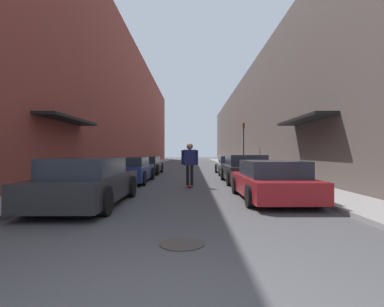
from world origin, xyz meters
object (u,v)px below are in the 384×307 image
(parked_car_right_2, at_px, (230,166))
(skateboarder, at_px, (189,160))
(parked_car_left_2, at_px, (147,165))
(manhole_cover, at_px, (181,244))
(traffic_light, at_px, (243,141))
(parked_car_right_1, at_px, (244,169))
(parked_car_left_1, at_px, (129,170))
(parked_car_right_0, at_px, (271,181))
(parked_car_left_0, at_px, (87,182))

(parked_car_right_2, xyz_separation_m, skateboarder, (-2.68, -7.34, 0.55))
(parked_car_left_2, relative_size, parked_car_right_2, 0.92)
(manhole_cover, xyz_separation_m, traffic_light, (4.40, 19.85, 2.42))
(parked_car_right_1, xyz_separation_m, parked_car_right_2, (0.06, 5.59, -0.06))
(parked_car_left_1, height_order, skateboarder, skateboarder)
(parked_car_left_2, bearing_deg, parked_car_right_0, -63.81)
(parked_car_right_1, bearing_deg, parked_car_left_1, 177.98)
(parked_car_left_2, relative_size, parked_car_right_0, 1.01)
(parked_car_left_0, xyz_separation_m, traffic_light, (7.11, 16.33, 1.79))
(parked_car_left_2, bearing_deg, parked_car_right_1, -46.90)
(parked_car_left_2, xyz_separation_m, parked_car_right_0, (5.48, -11.14, -0.01))
(parked_car_left_0, height_order, manhole_cover, parked_car_left_0)
(parked_car_left_0, distance_m, parked_car_left_2, 12.05)
(parked_car_right_0, height_order, traffic_light, traffic_light)
(skateboarder, xyz_separation_m, manhole_cover, (-0.07, -7.85, -1.13))
(parked_car_left_1, bearing_deg, skateboarder, -33.47)
(parked_car_left_1, bearing_deg, manhole_cover, -73.65)
(parked_car_left_0, height_order, parked_car_right_0, parked_car_left_0)
(parked_car_left_1, bearing_deg, parked_car_left_0, -88.53)
(parked_car_left_0, xyz_separation_m, parked_car_left_1, (-0.16, 6.27, -0.03))
(skateboarder, height_order, manhole_cover, skateboarder)
(parked_car_left_0, distance_m, parked_car_right_0, 5.37)
(parked_car_left_1, relative_size, parked_car_left_2, 1.09)
(parked_car_right_2, bearing_deg, parked_car_right_0, -90.91)
(parked_car_right_1, relative_size, skateboarder, 2.30)
(parked_car_right_1, bearing_deg, parked_car_left_2, 133.10)
(manhole_cover, bearing_deg, parked_car_right_1, 74.36)
(skateboarder, bearing_deg, parked_car_right_2, 69.92)
(parked_car_left_1, height_order, parked_car_left_2, parked_car_left_1)
(parked_car_left_0, distance_m, manhole_cover, 4.49)
(parked_car_right_1, bearing_deg, parked_car_left_0, -131.61)
(parked_car_left_1, distance_m, parked_car_left_2, 5.78)
(parked_car_right_1, bearing_deg, skateboarder, -146.32)
(parked_car_left_2, distance_m, parked_car_right_2, 5.66)
(parked_car_right_0, bearing_deg, parked_car_left_2, 116.19)
(parked_car_left_2, bearing_deg, parked_car_right_2, -3.86)
(traffic_light, bearing_deg, parked_car_left_1, -125.87)
(parked_car_left_0, height_order, parked_car_right_2, parked_car_left_0)
(parked_car_left_1, relative_size, manhole_cover, 6.85)
(parked_car_left_2, bearing_deg, parked_car_left_1, -89.72)
(parked_car_right_0, bearing_deg, manhole_cover, -120.20)
(traffic_light, bearing_deg, parked_car_right_2, -109.51)
(skateboarder, bearing_deg, parked_car_left_1, 146.53)
(parked_car_left_2, xyz_separation_m, parked_car_right_2, (5.65, -0.38, -0.00))
(parked_car_right_0, distance_m, parked_car_right_1, 5.17)
(manhole_cover, bearing_deg, parked_car_left_0, 127.60)
(parked_car_right_0, relative_size, traffic_light, 1.15)
(parked_car_left_2, height_order, parked_car_right_1, parked_car_right_1)
(parked_car_right_0, bearing_deg, parked_car_left_0, -170.26)
(parked_car_left_1, relative_size, parked_car_right_1, 1.13)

